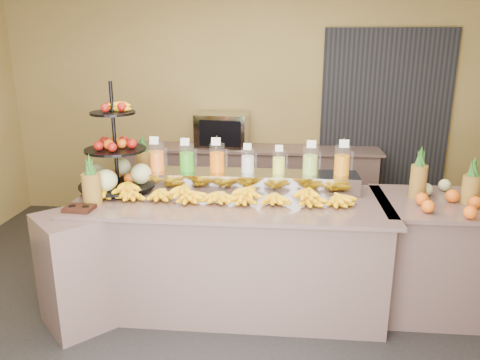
# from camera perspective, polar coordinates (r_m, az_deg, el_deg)

# --- Properties ---
(ground) EXTENTS (6.00, 6.00, 0.00)m
(ground) POSITION_cam_1_polar(r_m,az_deg,el_deg) (3.89, -1.47, -16.93)
(ground) COLOR black
(ground) RESTS_ON ground
(room_envelope) EXTENTS (6.04, 5.02, 2.82)m
(room_envelope) POSITION_cam_1_polar(r_m,az_deg,el_deg) (4.02, 2.38, 12.70)
(room_envelope) COLOR olive
(room_envelope) RESTS_ON ground
(buffet_counter) EXTENTS (2.75, 1.25, 0.93)m
(buffet_counter) POSITION_cam_1_polar(r_m,az_deg,el_deg) (3.90, -2.78, -8.99)
(buffet_counter) COLOR #A27975
(buffet_counter) RESTS_ON ground
(right_counter) EXTENTS (1.08, 0.88, 0.93)m
(right_counter) POSITION_cam_1_polar(r_m,az_deg,el_deg) (4.20, 23.18, -8.42)
(right_counter) COLOR #A27975
(right_counter) RESTS_ON ground
(back_ledge) EXTENTS (3.10, 0.55, 0.93)m
(back_ledge) POSITION_cam_1_polar(r_m,az_deg,el_deg) (5.73, 1.11, -0.50)
(back_ledge) COLOR #A27975
(back_ledge) RESTS_ON ground
(pitcher_tray) EXTENTS (1.85, 0.30, 0.15)m
(pitcher_tray) POSITION_cam_1_polar(r_m,az_deg,el_deg) (3.98, 0.95, -0.11)
(pitcher_tray) COLOR gray
(pitcher_tray) RESTS_ON buffet_counter
(juice_pitcher_orange_a) EXTENTS (0.13, 0.14, 0.32)m
(juice_pitcher_orange_a) POSITION_cam_1_polar(r_m,az_deg,el_deg) (4.06, -10.09, 2.64)
(juice_pitcher_orange_a) COLOR silver
(juice_pitcher_orange_a) RESTS_ON pitcher_tray
(juice_pitcher_green) EXTENTS (0.13, 0.13, 0.31)m
(juice_pitcher_green) POSITION_cam_1_polar(r_m,az_deg,el_deg) (4.00, -6.49, 2.55)
(juice_pitcher_green) COLOR silver
(juice_pitcher_green) RESTS_ON pitcher_tray
(juice_pitcher_orange_b) EXTENTS (0.13, 0.14, 0.32)m
(juice_pitcher_orange_b) POSITION_cam_1_polar(r_m,az_deg,el_deg) (3.96, -2.80, 2.52)
(juice_pitcher_orange_b) COLOR silver
(juice_pitcher_orange_b) RESTS_ON pitcher_tray
(juice_pitcher_milk) EXTENTS (0.11, 0.12, 0.27)m
(juice_pitcher_milk) POSITION_cam_1_polar(r_m,az_deg,el_deg) (3.93, 0.96, 2.23)
(juice_pitcher_milk) COLOR silver
(juice_pitcher_milk) RESTS_ON pitcher_tray
(juice_pitcher_lemon) EXTENTS (0.11, 0.11, 0.26)m
(juice_pitcher_lemon) POSITION_cam_1_polar(r_m,az_deg,el_deg) (3.92, 4.75, 2.08)
(juice_pitcher_lemon) COLOR silver
(juice_pitcher_lemon) RESTS_ON pitcher_tray
(juice_pitcher_lime) EXTENTS (0.13, 0.13, 0.31)m
(juice_pitcher_lime) POSITION_cam_1_polar(r_m,az_deg,el_deg) (3.93, 8.56, 2.21)
(juice_pitcher_lime) COLOR silver
(juice_pitcher_lime) RESTS_ON pitcher_tray
(juice_pitcher_orange_c) EXTENTS (0.13, 0.14, 0.32)m
(juice_pitcher_orange_c) POSITION_cam_1_polar(r_m,az_deg,el_deg) (3.95, 12.33, 2.14)
(juice_pitcher_orange_c) COLOR silver
(juice_pitcher_orange_c) RESTS_ON pitcher_tray
(banana_heap) EXTENTS (2.10, 0.19, 0.17)m
(banana_heap) POSITION_cam_1_polar(r_m,az_deg,el_deg) (3.70, -2.73, -1.46)
(banana_heap) COLOR #FDB40C
(banana_heap) RESTS_ON buffet_counter
(fruit_stand) EXTENTS (0.66, 0.66, 0.91)m
(fruit_stand) POSITION_cam_1_polar(r_m,az_deg,el_deg) (4.03, -14.23, 1.91)
(fruit_stand) COLOR black
(fruit_stand) RESTS_ON buffet_counter
(condiment_caddy) EXTENTS (0.22, 0.17, 0.03)m
(condiment_caddy) POSITION_cam_1_polar(r_m,az_deg,el_deg) (3.70, -19.01, -3.28)
(condiment_caddy) COLOR black
(condiment_caddy) RESTS_ON buffet_counter
(pineapple_left_a) EXTENTS (0.14, 0.14, 0.40)m
(pineapple_left_a) POSITION_cam_1_polar(r_m,az_deg,el_deg) (3.77, -17.65, -0.66)
(pineapple_left_a) COLOR brown
(pineapple_left_a) RESTS_ON buffet_counter
(pineapple_left_b) EXTENTS (0.15, 0.15, 0.43)m
(pineapple_left_b) POSITION_cam_1_polar(r_m,az_deg,el_deg) (4.29, -11.64, 2.02)
(pineapple_left_b) COLOR brown
(pineapple_left_b) RESTS_ON buffet_counter
(right_fruit_pile) EXTENTS (0.51, 0.49, 0.27)m
(right_fruit_pile) POSITION_cam_1_polar(r_m,az_deg,el_deg) (3.92, 23.71, -1.62)
(right_fruit_pile) COLOR brown
(right_fruit_pile) RESTS_ON right_counter
(oven_warmer) EXTENTS (0.63, 0.46, 0.40)m
(oven_warmer) POSITION_cam_1_polar(r_m,az_deg,el_deg) (5.61, -2.16, 6.09)
(oven_warmer) COLOR gray
(oven_warmer) RESTS_ON back_ledge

